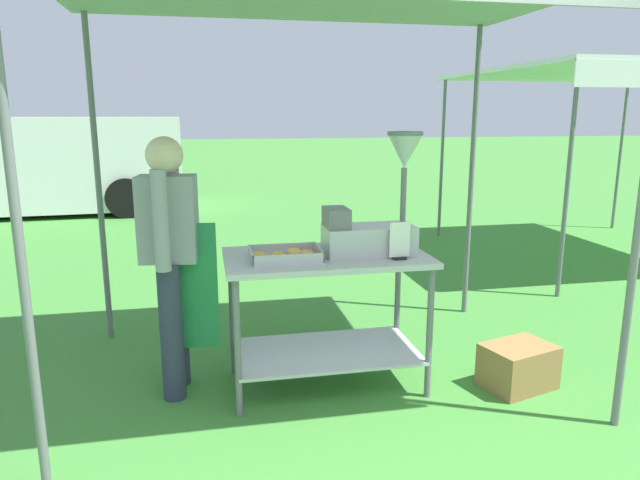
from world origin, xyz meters
The scene contains 9 objects.
ground_plane centered at (0.00, 6.00, 0.00)m, with size 70.00×70.00×0.00m, color #3D7F33.
donut_cart centered at (-0.12, 1.39, 0.63)m, with size 1.27×0.70×0.87m.
donut_tray centered at (-0.38, 1.31, 0.90)m, with size 0.43×0.30×0.07m.
donut_fryer centered at (0.18, 1.37, 1.11)m, with size 0.61×0.28×0.76m.
menu_sign centered at (0.29, 1.19, 0.97)m, with size 0.13×0.05×0.23m.
vendor centered at (-1.07, 1.49, 0.90)m, with size 0.46×0.54×1.61m.
supply_crate centered at (1.09, 1.10, 0.14)m, with size 0.51×0.42×0.28m.
van_white centered at (-3.77, 9.01, 0.88)m, with size 5.13×2.29×1.69m.
neighbour_tent centered at (3.93, 4.15, 2.18)m, with size 3.09×3.11×2.25m.
Camera 1 is at (-0.85, -1.99, 1.73)m, focal length 31.97 mm.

